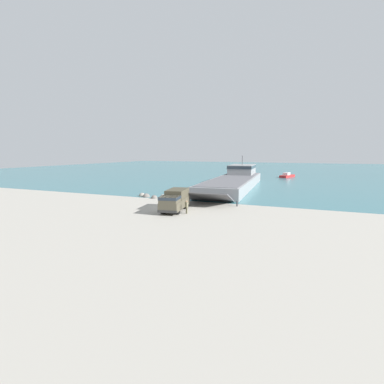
{
  "coord_description": "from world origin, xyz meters",
  "views": [
    {
      "loc": [
        19.58,
        -37.8,
        8.06
      ],
      "look_at": [
        1.94,
        3.87,
        1.92
      ],
      "focal_mm": 28.0,
      "sensor_mm": 36.0,
      "label": 1
    }
  ],
  "objects_px": {
    "landing_craft": "(235,179)",
    "mooring_bollard": "(237,203)",
    "moored_boat_a": "(287,176)",
    "military_truck": "(175,200)",
    "soldier_on_ramp": "(187,206)"
  },
  "relations": [
    {
      "from": "landing_craft",
      "to": "mooring_bollard",
      "type": "relative_size",
      "value": 54.36
    },
    {
      "from": "moored_boat_a",
      "to": "military_truck",
      "type": "bearing_deg",
      "value": -81.67
    },
    {
      "from": "military_truck",
      "to": "moored_boat_a",
      "type": "xyz_separation_m",
      "value": [
        8.88,
        61.77,
        -0.97
      ]
    },
    {
      "from": "soldier_on_ramp",
      "to": "moored_boat_a",
      "type": "bearing_deg",
      "value": 27.18
    },
    {
      "from": "military_truck",
      "to": "landing_craft",
      "type": "bearing_deg",
      "value": 169.04
    },
    {
      "from": "soldier_on_ramp",
      "to": "landing_craft",
      "type": "bearing_deg",
      "value": 36.68
    },
    {
      "from": "mooring_bollard",
      "to": "military_truck",
      "type": "bearing_deg",
      "value": -137.89
    },
    {
      "from": "moored_boat_a",
      "to": "mooring_bollard",
      "type": "xyz_separation_m",
      "value": [
        -1.81,
        -55.38,
        -0.06
      ]
    },
    {
      "from": "soldier_on_ramp",
      "to": "mooring_bollard",
      "type": "bearing_deg",
      "value": 1.21
    },
    {
      "from": "landing_craft",
      "to": "soldier_on_ramp",
      "type": "xyz_separation_m",
      "value": [
        1.99,
        -32.21,
        -0.65
      ]
    },
    {
      "from": "landing_craft",
      "to": "soldier_on_ramp",
      "type": "bearing_deg",
      "value": -91.56
    },
    {
      "from": "military_truck",
      "to": "mooring_bollard",
      "type": "distance_m",
      "value": 9.59
    },
    {
      "from": "military_truck",
      "to": "mooring_bollard",
      "type": "bearing_deg",
      "value": 121.71
    },
    {
      "from": "landing_craft",
      "to": "military_truck",
      "type": "distance_m",
      "value": 30.94
    },
    {
      "from": "landing_craft",
      "to": "soldier_on_ramp",
      "type": "relative_size",
      "value": 25.83
    }
  ]
}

